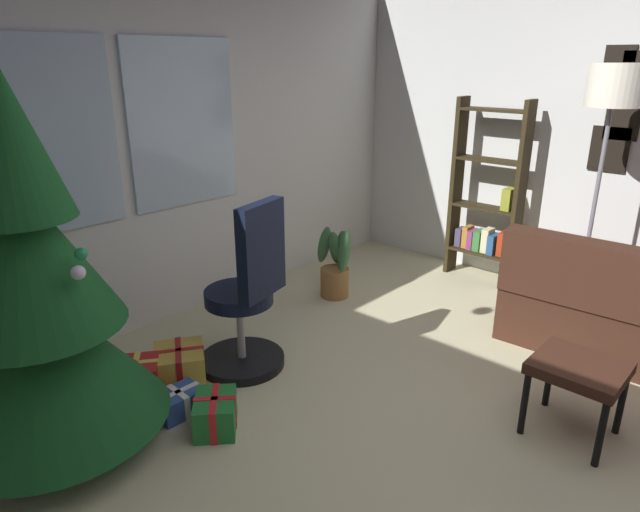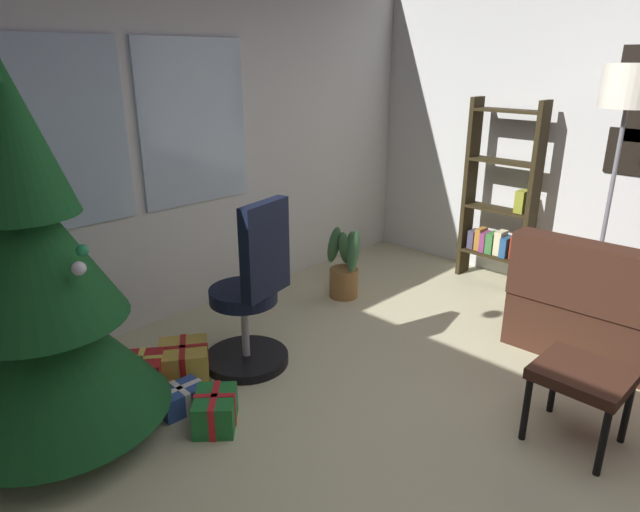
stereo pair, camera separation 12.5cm
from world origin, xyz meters
name	(u,v)px [view 2 (the right image)]	position (x,y,z in m)	size (l,w,h in m)	color
ground_plane	(484,473)	(0.00, 0.00, -0.05)	(4.97, 5.26, 0.10)	beige
wall_back_with_windows	(175,142)	(-0.02, 2.68, 1.35)	(4.97, 0.12, 2.68)	silver
footstool	(582,380)	(0.50, -0.23, 0.37)	(0.41, 0.45, 0.43)	#391F14
holiday_tree	(41,298)	(-1.39, 1.73, 0.81)	(1.14, 1.14, 2.43)	#4C331E
gift_box_red	(142,374)	(-0.89, 1.83, 0.11)	(0.35, 0.35, 0.23)	red
gift_box_green	(215,411)	(-0.77, 1.22, 0.10)	(0.35, 0.36, 0.20)	#1E722D
gift_box_gold	(184,362)	(-0.62, 1.79, 0.11)	(0.43, 0.44, 0.22)	gold
gift_box_blue	(181,399)	(-0.82, 1.49, 0.07)	(0.27, 0.19, 0.15)	#2D4C99
office_chair	(251,304)	(-0.22, 1.58, 0.45)	(0.56, 0.56, 1.14)	black
bookshelf	(500,205)	(2.27, 1.19, 0.71)	(0.18, 0.64, 1.62)	black
floor_lamp	(626,108)	(1.88, 0.20, 1.63)	(0.36, 0.36, 1.90)	slate
potted_plant	(345,267)	(1.07, 1.94, 0.26)	(0.30, 0.41, 0.61)	olive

